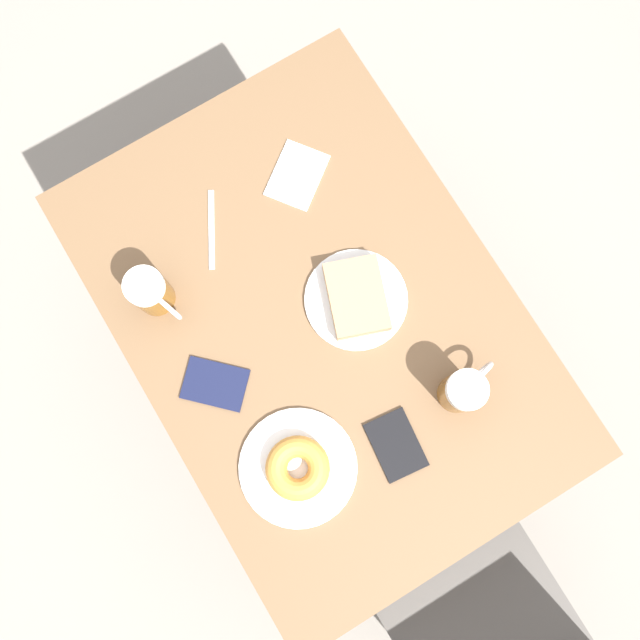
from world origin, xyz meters
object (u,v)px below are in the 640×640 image
Objects in this scene: plate_with_donut at (298,468)px; napkin_folded at (297,175)px; beer_mug_left at (463,391)px; passport_near_edge at (215,383)px; passport_far_edge at (394,446)px; beer_mug_center at (151,293)px; plate_with_cake at (356,297)px; fork at (212,230)px.

napkin_folded is at bearing -120.66° from plate_with_donut.
beer_mug_left is at bearing 94.08° from napkin_folded.
passport_near_edge and passport_far_edge have the same top height.
beer_mug_center is 0.74× the size of napkin_folded.
beer_mug_left reaches higher than passport_far_edge.
plate_with_donut is 0.36m from beer_mug_left.
beer_mug_center reaches higher than plate_with_cake.
passport_far_edge is at bearing 129.72° from passport_near_edge.
napkin_folded is at bearing -96.76° from plate_with_cake.
beer_mug_left is at bearing 105.45° from plate_with_cake.
beer_mug_center is at bearing -31.22° from plate_with_cake.
plate_with_cake is 1.58× the size of passport_far_edge.
fork is at bearing -57.49° from plate_with_cake.
passport_far_edge is at bearing 77.92° from napkin_folded.
passport_near_edge is 1.12× the size of passport_far_edge.
plate_with_cake is 1.36× the size of fork.
beer_mug_left and beer_mug_center have the same top height.
passport_near_edge reaches higher than fork.
passport_far_edge is at bearing 161.25° from plate_with_donut.
beer_mug_left reaches higher than plate_with_donut.
passport_far_edge is (-0.09, 0.58, 0.00)m from fork.
passport_far_edge is (-0.24, 0.29, 0.00)m from passport_near_edge.
beer_mug_center is at bearing 23.18° from fork.
plate_with_cake is at bearing -107.15° from passport_far_edge.
plate_with_donut is 1.89× the size of beer_mug_left.
napkin_folded is at bearing -167.96° from beer_mug_center.
beer_mug_left is 0.49m from passport_near_edge.
fork is 0.59m from passport_far_edge.
beer_mug_left reaches higher than passport_near_edge.
plate_with_donut is 0.52m from fork.
plate_with_cake is 1.71× the size of beer_mug_left.
beer_mug_left is 0.79× the size of fork.
beer_mug_left is (-0.07, 0.27, 0.04)m from plate_with_cake.
fork is at bearing -156.82° from beer_mug_center.
plate_with_donut is at bearing 59.34° from napkin_folded.
beer_mug_left reaches higher than napkin_folded.
beer_mug_left is 0.57m from napkin_folded.
napkin_folded is 0.22m from fork.
fork is 0.32m from passport_near_edge.
fork is (0.18, -0.28, -0.02)m from plate_with_cake.
passport_near_edge is at bearing -75.72° from plate_with_donut.
passport_near_edge is (0.37, 0.29, 0.00)m from napkin_folded.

